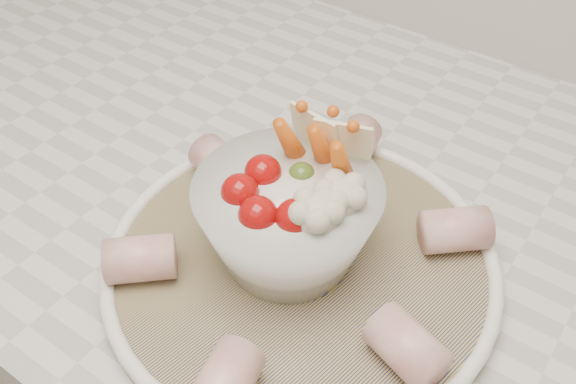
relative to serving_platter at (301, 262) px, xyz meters
The scene contains 3 objects.
serving_platter is the anchor object (origin of this frame).
veggie_bowl 0.05m from the serving_platter, behind, with size 0.15×0.15×0.12m.
cured_meat_rolls 0.02m from the serving_platter, ahead, with size 0.29×0.32×0.04m.
Camera 1 is at (0.10, 1.06, 1.34)m, focal length 40.00 mm.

